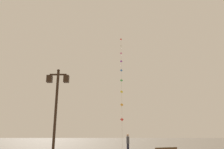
% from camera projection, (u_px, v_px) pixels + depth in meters
% --- Properties ---
extents(twin_lantern_lamp_post, '(1.21, 0.28, 5.18)m').
position_uv_depth(twin_lantern_lamp_post, '(56.00, 98.00, 11.64)').
color(twin_lantern_lamp_post, black).
rests_on(twin_lantern_lamp_post, ground_plane).
extents(kite_train, '(0.83, 12.44, 17.52)m').
position_uv_depth(kite_train, '(121.00, 77.00, 29.07)').
color(kite_train, brown).
rests_on(kite_train, ground_plane).
extents(kite_flyer, '(0.24, 0.61, 1.71)m').
position_uv_depth(kite_flyer, '(127.00, 143.00, 19.11)').
color(kite_flyer, '#1E1E2D').
rests_on(kite_flyer, ground_plane).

